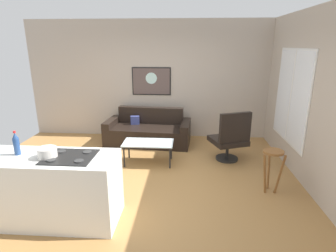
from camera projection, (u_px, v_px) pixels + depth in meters
ground at (146, 181)px, 4.70m from camera, size 6.40×6.40×0.04m
back_wall at (159, 80)px, 6.61m from camera, size 6.40×0.05×2.80m
right_wall at (308, 98)px, 4.40m from camera, size 0.05×6.40×2.80m
couch at (148, 132)px, 6.38m from camera, size 1.99×1.00×0.79m
coffee_table at (148, 144)px, 5.24m from camera, size 0.96×0.52×0.43m
armchair at (230, 138)px, 5.30m from camera, size 0.81×0.79×1.02m
bar_stool at (272, 161)px, 4.17m from camera, size 0.36×0.35×0.69m
kitchen_counter at (50, 188)px, 3.51m from camera, size 1.75×0.70×0.92m
soda_bottle_2 at (16, 144)px, 3.41m from camera, size 0.08×0.08×0.31m
mixing_bowl at (47, 153)px, 3.34m from camera, size 0.23×0.23×0.13m
wall_painting at (151, 81)px, 6.58m from camera, size 0.94×0.03×0.67m
window at (291, 97)px, 5.00m from camera, size 0.03×1.56×1.72m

